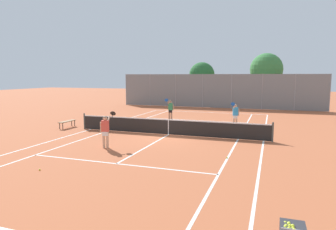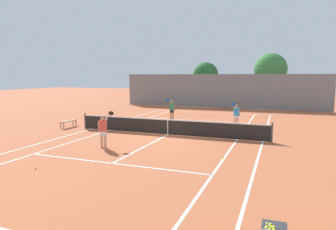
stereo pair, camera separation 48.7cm
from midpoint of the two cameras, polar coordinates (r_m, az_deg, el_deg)
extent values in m
plane|color=#B25B38|center=(18.15, -0.69, -3.79)|extent=(120.00, 120.00, 0.00)
cube|color=silver|center=(8.52, -30.70, -18.08)|extent=(11.00, 0.10, 0.01)
cube|color=silver|center=(29.49, 7.22, 0.50)|extent=(11.00, 0.10, 0.01)
cube|color=silver|center=(20.65, -15.20, -2.67)|extent=(0.10, 23.80, 0.01)
cube|color=silver|center=(17.11, 16.96, -4.79)|extent=(0.10, 23.80, 0.01)
cube|color=silver|center=(19.91, -11.95, -2.93)|extent=(0.10, 23.80, 0.01)
cube|color=silver|center=(17.21, 12.39, -4.57)|extent=(0.10, 23.80, 0.01)
cube|color=silver|center=(12.50, -10.86, -9.10)|extent=(8.26, 0.10, 0.01)
cube|color=silver|center=(24.18, 4.49, -0.98)|extent=(8.26, 0.10, 0.01)
cube|color=silver|center=(18.15, -0.69, -3.78)|extent=(0.10, 12.80, 0.01)
cylinder|color=#474C47|center=(20.82, -16.28, -1.14)|extent=(0.10, 0.10, 1.07)
cylinder|color=#474C47|center=(17.00, 18.55, -3.10)|extent=(0.10, 0.10, 1.07)
cube|color=black|center=(18.07, -0.69, -2.34)|extent=(11.90, 0.02, 0.89)
cube|color=white|center=(17.99, -0.69, -0.91)|extent=(11.90, 0.03, 0.06)
cube|color=white|center=(18.07, -0.69, -2.40)|extent=(0.05, 0.03, 0.89)
cylinder|color=#B7B7BC|center=(5.72, 20.68, -19.83)|extent=(0.44, 0.03, 0.02)
sphere|color=#D1DB33|center=(5.95, 19.17, -19.93)|extent=(0.07, 0.07, 0.07)
sphere|color=#D1DB33|center=(6.03, 19.11, -19.60)|extent=(0.07, 0.07, 0.07)
sphere|color=#D1DB33|center=(6.07, 19.29, -19.35)|extent=(0.07, 0.07, 0.07)
sphere|color=#D1DB33|center=(6.15, 19.13, -19.15)|extent=(0.07, 0.07, 0.07)
sphere|color=#D1DB33|center=(6.19, 19.24, -18.84)|extent=(0.07, 0.07, 0.07)
sphere|color=#D1DB33|center=(5.96, 19.82, -19.67)|extent=(0.07, 0.07, 0.07)
sphere|color=#D1DB33|center=(6.02, 19.84, -19.77)|extent=(0.07, 0.07, 0.07)
sphere|color=#D1DB33|center=(6.07, 19.95, -19.29)|extent=(0.07, 0.07, 0.07)
sphere|color=#D1DB33|center=(6.14, 19.79, -18.95)|extent=(0.07, 0.07, 0.07)
sphere|color=#D1DB33|center=(6.19, 19.86, -18.86)|extent=(0.07, 0.07, 0.07)
sphere|color=#D1DB33|center=(5.95, 20.59, -19.82)|extent=(0.07, 0.07, 0.07)
sphere|color=#D1DB33|center=(6.03, 20.45, -19.61)|extent=(0.07, 0.07, 0.07)
sphere|color=#D1DB33|center=(6.06, 20.43, -19.20)|extent=(0.07, 0.07, 0.07)
cylinder|color=#D8A884|center=(15.20, -13.03, -4.61)|extent=(0.13, 0.13, 0.82)
cylinder|color=#D8A884|center=(15.14, -12.38, -4.63)|extent=(0.13, 0.13, 0.82)
cube|color=white|center=(15.11, -12.74, -3.40)|extent=(0.32, 0.24, 0.24)
cube|color=#D84C3F|center=(15.04, -12.78, -2.05)|extent=(0.38, 0.28, 0.56)
sphere|color=#D8A884|center=(14.99, -12.83, -0.58)|extent=(0.22, 0.22, 0.22)
cylinder|color=black|center=(14.98, -12.83, -0.33)|extent=(0.23, 0.23, 0.02)
cylinder|color=#D8A884|center=(15.12, -13.57, -2.25)|extent=(0.08, 0.08, 0.52)
cylinder|color=#D8A884|center=(15.09, -12.18, -0.89)|extent=(0.19, 0.46, 0.35)
cylinder|color=black|center=(15.28, -11.45, -0.16)|extent=(0.09, 0.25, 0.22)
cylinder|color=black|center=(15.38, -11.34, 0.30)|extent=(0.32, 0.26, 0.23)
cylinder|color=tan|center=(24.07, 0.10, -0.02)|extent=(0.13, 0.13, 0.82)
cylinder|color=tan|center=(24.09, -0.32, -0.02)|extent=(0.13, 0.13, 0.82)
cube|color=black|center=(24.04, -0.11, 0.76)|extent=(0.31, 0.23, 0.24)
cube|color=#338C59|center=(24.00, -0.11, 1.61)|extent=(0.37, 0.27, 0.56)
sphere|color=tan|center=(23.96, -0.11, 2.54)|extent=(0.22, 0.22, 0.22)
cylinder|color=black|center=(23.96, -0.11, 2.70)|extent=(0.23, 0.23, 0.02)
cylinder|color=tan|center=(23.98, 0.41, 1.47)|extent=(0.08, 0.08, 0.52)
cylinder|color=tan|center=(23.85, -0.46, 2.28)|extent=(0.17, 0.46, 0.35)
cylinder|color=#1E4C99|center=(23.60, -0.86, 2.61)|extent=(0.08, 0.25, 0.22)
cylinder|color=#1E4C99|center=(23.47, -0.90, 2.86)|extent=(0.31, 0.25, 0.23)
cylinder|color=#D8A884|center=(21.27, 12.26, -1.18)|extent=(0.13, 0.13, 0.82)
cylinder|color=#D8A884|center=(21.24, 11.78, -1.18)|extent=(0.13, 0.13, 0.82)
cube|color=white|center=(21.21, 12.05, -0.30)|extent=(0.32, 0.25, 0.24)
cube|color=#3399D8|center=(21.16, 12.07, 0.67)|extent=(0.38, 0.28, 0.56)
sphere|color=#D8A884|center=(21.12, 12.10, 1.72)|extent=(0.22, 0.22, 0.22)
cylinder|color=black|center=(21.12, 12.10, 1.90)|extent=(0.23, 0.23, 0.02)
cylinder|color=#D8A884|center=(21.20, 12.66, 0.50)|extent=(0.08, 0.08, 0.52)
cylinder|color=#D8A884|center=(20.98, 11.80, 1.42)|extent=(0.20, 0.46, 0.35)
cylinder|color=#1E4C99|center=(20.69, 11.55, 1.79)|extent=(0.10, 0.25, 0.22)
cylinder|color=#1E4C99|center=(20.56, 11.60, 2.06)|extent=(0.32, 0.26, 0.23)
sphere|color=#D1DB33|center=(13.23, 10.11, -8.01)|extent=(0.07, 0.07, 0.07)
sphere|color=#D1DB33|center=(12.50, -24.29, -9.48)|extent=(0.07, 0.07, 0.07)
cube|color=olive|center=(21.79, -19.26, -1.14)|extent=(0.36, 1.50, 0.05)
cylinder|color=#262626|center=(22.24, -17.96, -1.53)|extent=(0.05, 0.05, 0.41)
cylinder|color=#262626|center=(21.26, -20.03, -2.02)|extent=(0.05, 0.05, 0.41)
cylinder|color=#262626|center=(22.40, -18.47, -1.49)|extent=(0.05, 0.05, 0.41)
cylinder|color=#262626|center=(21.42, -20.55, -1.97)|extent=(0.05, 0.05, 0.41)
cylinder|color=gray|center=(37.42, -8.36, 4.82)|extent=(0.08, 0.08, 3.77)
cylinder|color=gray|center=(36.05, -3.82, 4.79)|extent=(0.08, 0.08, 3.77)
cylinder|color=gray|center=(34.92, 1.05, 4.72)|extent=(0.08, 0.08, 3.77)
cylinder|color=gray|center=(34.05, 6.21, 4.61)|extent=(0.08, 0.08, 3.77)
cylinder|color=gray|center=(33.48, 11.58, 4.45)|extent=(0.08, 0.08, 3.77)
cylinder|color=gray|center=(33.20, 17.09, 4.26)|extent=(0.08, 0.08, 3.77)
cylinder|color=gray|center=(33.23, 22.64, 4.02)|extent=(0.08, 0.08, 3.77)
cylinder|color=gray|center=(33.58, 28.12, 3.74)|extent=(0.08, 0.08, 3.77)
cube|color=slate|center=(33.73, 8.87, 4.54)|extent=(22.47, 0.02, 3.73)
cylinder|color=brown|center=(37.71, 6.05, 3.97)|extent=(0.28, 0.28, 2.58)
sphere|color=#26602D|center=(37.64, 6.10, 7.61)|extent=(3.14, 3.14, 3.14)
sphere|color=#26602D|center=(37.59, 6.50, 7.00)|extent=(2.04, 2.04, 2.04)
cylinder|color=brown|center=(36.12, 17.68, 3.87)|extent=(0.22, 0.22, 3.02)
sphere|color=#387A3D|center=(36.08, 17.86, 8.28)|extent=(3.65, 3.65, 3.65)
sphere|color=#387A3D|center=(36.11, 17.47, 7.57)|extent=(2.67, 2.67, 2.67)
camera|label=1|loc=(0.24, -90.71, -0.09)|focal=32.00mm
camera|label=2|loc=(0.24, 89.29, 0.09)|focal=32.00mm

